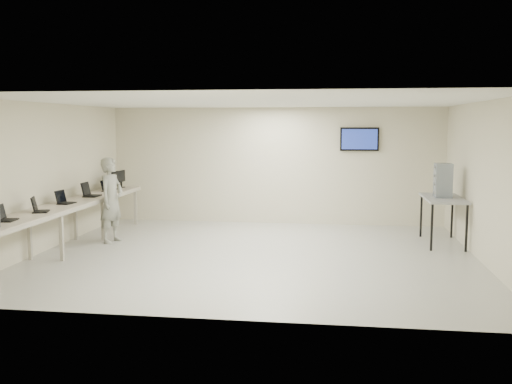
# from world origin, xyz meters

# --- Properties ---
(room) EXTENTS (8.01, 7.01, 2.81)m
(room) POSITION_xyz_m (0.03, 0.06, 1.41)
(room) COLOR #A7A69B
(room) RESTS_ON ground
(workbench) EXTENTS (0.76, 6.00, 0.90)m
(workbench) POSITION_xyz_m (-3.59, 0.00, 0.83)
(workbench) COLOR #BAAA93
(workbench) RESTS_ON ground
(laptop_0) EXTENTS (0.30, 0.35, 0.25)m
(laptop_0) POSITION_xyz_m (-3.66, -2.03, 0.97)
(laptop_0) COLOR black
(laptop_0) RESTS_ON workbench
(laptop_1) EXTENTS (0.37, 0.40, 0.26)m
(laptop_1) POSITION_xyz_m (-3.60, -1.12, 0.97)
(laptop_1) COLOR black
(laptop_1) RESTS_ON workbench
(laptop_2) EXTENTS (0.30, 0.35, 0.26)m
(laptop_2) POSITION_xyz_m (-3.64, -0.08, 0.97)
(laptop_2) COLOR black
(laptop_2) RESTS_ON workbench
(laptop_3) EXTENTS (0.31, 0.38, 0.30)m
(laptop_3) POSITION_xyz_m (-3.63, 1.03, 0.98)
(laptop_3) COLOR black
(laptop_3) RESTS_ON workbench
(laptop_4) EXTENTS (0.27, 0.33, 0.25)m
(laptop_4) POSITION_xyz_m (-3.65, 2.00, 0.97)
(laptop_4) COLOR black
(laptop_4) RESTS_ON workbench
(monitor_near) EXTENTS (0.19, 0.42, 0.41)m
(monitor_near) POSITION_xyz_m (-3.60, 2.37, 1.15)
(monitor_near) COLOR black
(monitor_near) RESTS_ON workbench
(monitor_far) EXTENTS (0.18, 0.41, 0.40)m
(monitor_far) POSITION_xyz_m (-3.60, 2.75, 1.14)
(monitor_far) COLOR black
(monitor_far) RESTS_ON workbench
(soldier) EXTENTS (0.53, 0.70, 1.73)m
(soldier) POSITION_xyz_m (-3.05, 0.77, 0.87)
(soldier) COLOR slate
(soldier) RESTS_ON ground
(side_table) EXTENTS (0.74, 1.58, 0.95)m
(side_table) POSITION_xyz_m (3.60, 1.52, 0.87)
(side_table) COLOR gray
(side_table) RESTS_ON ground
(storage_bins) EXTENTS (0.32, 0.36, 0.68)m
(storage_bins) POSITION_xyz_m (3.58, 1.52, 1.29)
(storage_bins) COLOR gray
(storage_bins) RESTS_ON side_table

